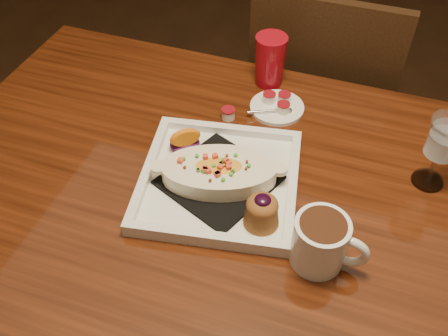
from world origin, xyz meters
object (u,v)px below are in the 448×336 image
(chair_far, at_px, (319,107))
(red_tumbler, at_px, (270,61))
(goblet, at_px, (444,142))
(table, at_px, (267,233))
(coffee_mug, at_px, (322,241))
(saucer, at_px, (277,106))
(plate, at_px, (222,179))

(chair_far, height_order, red_tumbler, chair_far)
(chair_far, bearing_deg, goblet, 121.77)
(table, relative_size, red_tumbler, 11.58)
(red_tumbler, bearing_deg, coffee_mug, -64.60)
(saucer, bearing_deg, plate, -98.15)
(table, bearing_deg, red_tumbler, 106.43)
(chair_far, relative_size, coffee_mug, 6.84)
(coffee_mug, height_order, goblet, goblet)
(table, distance_m, saucer, 0.31)
(goblet, bearing_deg, table, -150.24)
(coffee_mug, xyz_separation_m, red_tumbler, (-0.23, 0.48, 0.01))
(table, relative_size, plate, 4.14)
(table, relative_size, saucer, 11.66)
(coffee_mug, height_order, saucer, coffee_mug)
(red_tumbler, bearing_deg, saucer, -63.69)
(coffee_mug, relative_size, red_tumbler, 1.05)
(chair_far, bearing_deg, coffee_mug, 98.96)
(plate, bearing_deg, chair_far, 70.32)
(plate, height_order, red_tumbler, red_tumbler)
(coffee_mug, xyz_separation_m, goblet, (0.17, 0.26, 0.06))
(coffee_mug, distance_m, goblet, 0.32)
(coffee_mug, bearing_deg, saucer, 117.65)
(table, distance_m, chair_far, 0.65)
(chair_far, distance_m, plate, 0.68)
(goblet, bearing_deg, saucer, 160.89)
(goblet, bearing_deg, red_tumbler, 151.48)
(saucer, bearing_deg, goblet, -19.11)
(plate, relative_size, coffee_mug, 2.67)
(table, xyz_separation_m, plate, (-0.11, 0.01, 0.12))
(chair_far, height_order, coffee_mug, chair_far)
(chair_far, distance_m, coffee_mug, 0.79)
(goblet, distance_m, red_tumbler, 0.46)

